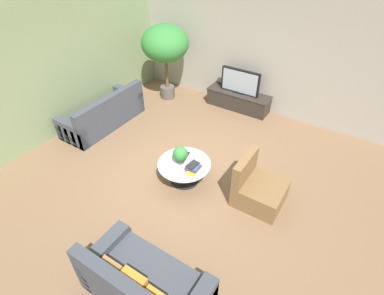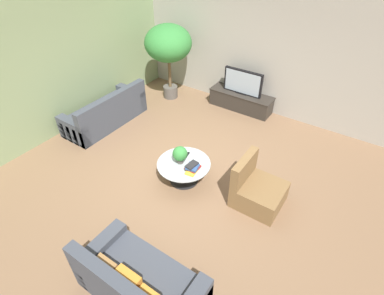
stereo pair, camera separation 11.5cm
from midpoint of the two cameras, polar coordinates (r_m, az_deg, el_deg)
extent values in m
plane|color=brown|center=(5.85, -2.34, -5.46)|extent=(24.00, 24.00, 0.00)
cube|color=#A39E93|center=(7.58, 12.14, 17.80)|extent=(7.40, 0.12, 3.00)
cube|color=gray|center=(7.25, -24.18, 14.46)|extent=(0.12, 7.40, 3.00)
cube|color=#2D2823|center=(7.91, 8.39, 8.90)|extent=(1.60, 0.48, 0.44)
cube|color=#2D2823|center=(7.81, 8.53, 10.25)|extent=(1.63, 0.50, 0.02)
cube|color=black|center=(7.67, 8.75, 12.32)|extent=(1.00, 0.08, 0.61)
cube|color=#99A8B7|center=(7.64, 8.61, 12.21)|extent=(0.92, 0.00, 0.55)
cube|color=black|center=(7.80, 8.54, 10.40)|extent=(0.30, 0.13, 0.02)
cylinder|color=black|center=(5.76, -2.00, -6.13)|extent=(0.54, 0.54, 0.02)
cylinder|color=black|center=(5.63, -2.05, -4.74)|extent=(0.10, 0.10, 0.40)
cylinder|color=#A8B2B7|center=(5.49, -2.09, -3.13)|extent=(0.99, 0.99, 0.02)
cube|color=#3D424C|center=(7.50, -17.00, 5.70)|extent=(0.84, 2.02, 0.42)
cube|color=#3D424C|center=(7.06, -15.72, 7.84)|extent=(0.16, 2.02, 0.42)
cube|color=#3D424C|center=(7.99, -12.38, 9.11)|extent=(0.84, 0.20, 0.54)
cube|color=#3D424C|center=(7.03, -22.37, 2.60)|extent=(0.84, 0.20, 0.54)
cube|color=#422D1E|center=(7.48, -13.91, 9.25)|extent=(0.16, 0.30, 0.28)
cube|color=#B23328|center=(7.21, -16.50, 7.58)|extent=(0.12, 0.28, 0.26)
cube|color=olive|center=(6.95, -19.32, 6.01)|extent=(0.13, 0.35, 0.31)
cube|color=#3D424C|center=(4.33, -9.41, -24.49)|extent=(1.65, 0.84, 0.42)
cube|color=#3D424C|center=(3.87, -13.67, -25.10)|extent=(1.65, 0.16, 0.42)
cube|color=#3D424C|center=(4.60, -16.79, -19.14)|extent=(0.20, 0.84, 0.54)
cube|color=orange|center=(3.96, -11.81, -23.89)|extent=(0.33, 0.14, 0.31)
cube|color=olive|center=(4.13, -15.62, -21.32)|extent=(0.30, 0.17, 0.29)
cube|color=brown|center=(5.37, 12.20, -8.48)|extent=(0.80, 0.76, 0.40)
cube|color=brown|center=(5.15, 9.46, -3.83)|extent=(0.14, 0.76, 0.46)
cylinder|color=#514C47|center=(8.41, -5.05, 10.53)|extent=(0.39, 0.39, 0.32)
cylinder|color=brown|center=(8.18, -5.26, 13.75)|extent=(0.08, 0.08, 0.72)
ellipsoid|color=#337F38|center=(7.88, -5.61, 19.15)|extent=(1.19, 1.19, 0.91)
cylinder|color=#514C47|center=(5.48, -2.79, -2.52)|extent=(0.12, 0.12, 0.09)
sphere|color=#337F38|center=(5.37, -2.84, -1.22)|extent=(0.27, 0.27, 0.27)
cube|color=gold|center=(5.32, -0.33, -4.25)|extent=(0.21, 0.34, 0.04)
cube|color=#A32823|center=(5.32, -0.31, -3.79)|extent=(0.22, 0.24, 0.03)
cube|color=#2D4C84|center=(5.28, -0.39, -3.70)|extent=(0.24, 0.24, 0.04)
cube|color=#232326|center=(5.27, -0.52, -3.31)|extent=(0.16, 0.25, 0.03)
cube|color=black|center=(5.66, -1.49, -1.42)|extent=(0.07, 0.16, 0.02)
camera|label=1|loc=(0.06, -90.59, -0.46)|focal=28.00mm
camera|label=2|loc=(0.06, 89.41, 0.46)|focal=28.00mm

